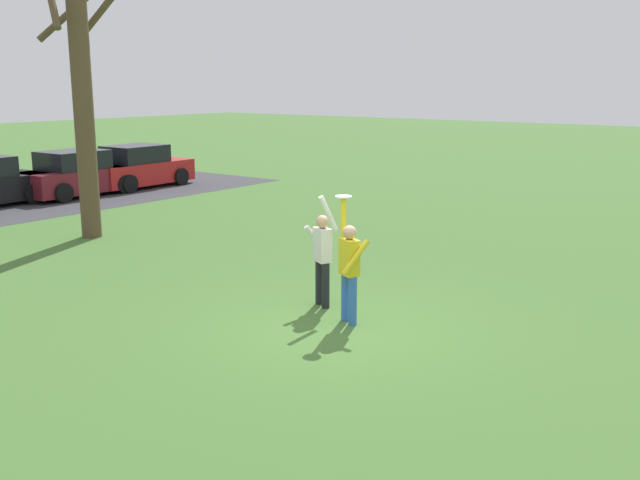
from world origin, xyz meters
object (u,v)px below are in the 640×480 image
object	(u,v)px
parked_car_red	(138,168)
bare_tree_tall	(83,103)
person_catcher	(349,265)
parked_car_maroon	(77,175)
person_defender	(322,253)
frisbee_disc	(343,197)

from	to	relation	value
parked_car_red	bare_tree_tall	bearing A→B (deg)	-138.69
person_catcher	parked_car_maroon	bearing A→B (deg)	7.79
person_defender	frisbee_disc	size ratio (longest dim) A/B	7.48
parked_car_maroon	parked_car_red	world-z (taller)	same
parked_car_maroon	parked_car_red	bearing A→B (deg)	-1.45
person_defender	parked_car_maroon	size ratio (longest dim) A/B	0.49
parked_car_maroon	bare_tree_tall	xyz separation A→B (m)	(-3.90, -6.13, 2.66)
frisbee_disc	bare_tree_tall	distance (m)	9.29
person_catcher	bare_tree_tall	size ratio (longest dim) A/B	0.29
parked_car_maroon	bare_tree_tall	world-z (taller)	bare_tree_tall
person_catcher	parked_car_red	bearing A→B (deg)	-0.57
person_defender	parked_car_red	bearing A→B (deg)	179.40
frisbee_disc	bare_tree_tall	size ratio (longest dim) A/B	0.04
parked_car_maroon	bare_tree_tall	distance (m)	7.74
bare_tree_tall	person_catcher	bearing A→B (deg)	-100.36
person_catcher	bare_tree_tall	world-z (taller)	bare_tree_tall
parked_car_red	frisbee_disc	bearing A→B (deg)	-119.91
person_defender	frisbee_disc	bearing A→B (deg)	0.00
parked_car_maroon	bare_tree_tall	size ratio (longest dim) A/B	0.59
person_defender	parked_car_maroon	bearing A→B (deg)	-171.70
frisbee_disc	parked_car_red	size ratio (longest dim) A/B	0.07
parked_car_maroon	person_catcher	bearing A→B (deg)	-111.54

